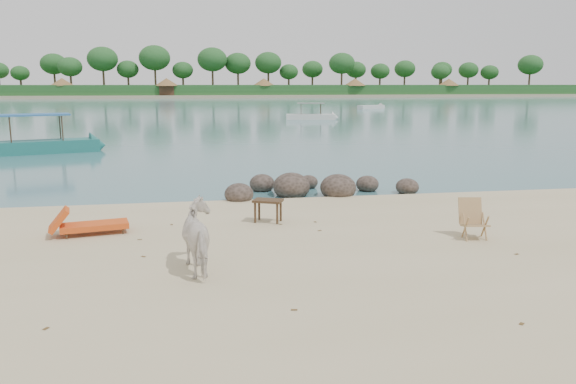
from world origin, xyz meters
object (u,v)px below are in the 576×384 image
(side_table, at_px, (268,212))
(boat_near, at_px, (35,121))
(deck_chair, at_px, (475,221))
(cow, at_px, (202,238))
(boulders, at_px, (310,188))
(lounge_chair, at_px, (94,223))

(side_table, bearing_deg, boat_near, 143.65)
(deck_chair, relative_size, boat_near, 0.13)
(side_table, distance_m, deck_chair, 4.85)
(side_table, bearing_deg, cow, -92.19)
(boulders, relative_size, side_table, 8.92)
(boulders, height_order, cow, cow)
(cow, height_order, side_table, cow)
(boulders, xyz_separation_m, boat_near, (-11.27, 12.80, 1.41))
(cow, distance_m, deck_chair, 6.05)
(lounge_chair, relative_size, deck_chair, 2.12)
(boulders, distance_m, boat_near, 17.11)
(boulders, bearing_deg, boat_near, 131.36)
(lounge_chair, distance_m, boat_near, 17.73)
(cow, bearing_deg, deck_chair, 178.04)
(deck_chair, distance_m, boat_near, 23.21)
(side_table, height_order, boat_near, boat_near)
(side_table, bearing_deg, deck_chair, -4.36)
(cow, xyz_separation_m, side_table, (1.66, 3.42, -0.36))
(boulders, relative_size, lounge_chair, 3.36)
(cow, distance_m, boat_near, 21.32)
(side_table, distance_m, lounge_chair, 4.06)
(cow, relative_size, lounge_chair, 0.82)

